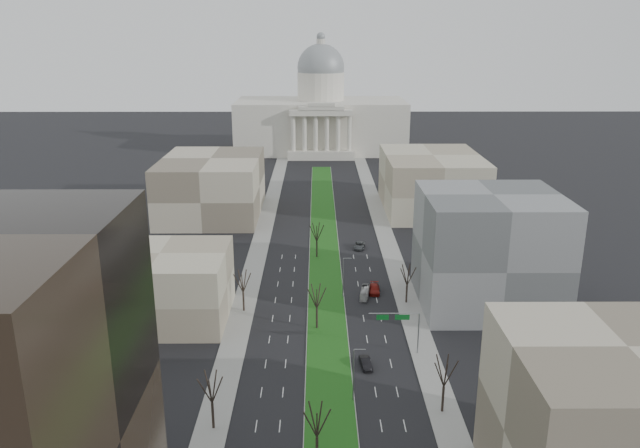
{
  "coord_description": "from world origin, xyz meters",
  "views": [
    {
      "loc": [
        -1.97,
        -30.53,
        55.98
      ],
      "look_at": [
        -1.25,
        106.09,
        13.35
      ],
      "focal_mm": 35.0,
      "sensor_mm": 36.0,
      "label": 1
    }
  ],
  "objects_px": {
    "car_black": "(366,363)",
    "car_red": "(374,289)",
    "car_grey_far": "(360,246)",
    "box_van": "(365,293)"
  },
  "relations": [
    {
      "from": "car_red",
      "to": "car_grey_far",
      "type": "distance_m",
      "value": 29.46
    },
    {
      "from": "car_black",
      "to": "car_red",
      "type": "relative_size",
      "value": 0.84
    },
    {
      "from": "car_red",
      "to": "box_van",
      "type": "relative_size",
      "value": 0.81
    },
    {
      "from": "car_black",
      "to": "car_grey_far",
      "type": "height_order",
      "value": "car_grey_far"
    },
    {
      "from": "car_black",
      "to": "car_grey_far",
      "type": "distance_m",
      "value": 61.62
    },
    {
      "from": "box_van",
      "to": "car_black",
      "type": "bearing_deg",
      "value": -84.48
    },
    {
      "from": "car_black",
      "to": "box_van",
      "type": "xyz_separation_m",
      "value": [
        2.06,
        29.82,
        0.19
      ]
    },
    {
      "from": "car_grey_far",
      "to": "car_black",
      "type": "bearing_deg",
      "value": -83.64
    },
    {
      "from": "car_black",
      "to": "car_red",
      "type": "bearing_deg",
      "value": 74.47
    },
    {
      "from": "car_black",
      "to": "box_van",
      "type": "distance_m",
      "value": 29.89
    }
  ]
}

